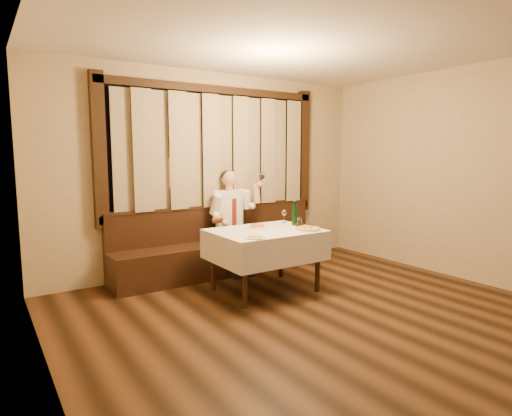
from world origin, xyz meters
TOP-DOWN VIEW (x-y plane):
  - room at (-0.00, 0.97)m, footprint 5.01×6.01m
  - banquette at (0.00, 2.72)m, footprint 3.20×0.61m
  - dining_table at (0.00, 1.70)m, footprint 1.27×0.97m
  - pizza at (0.42, 1.41)m, footprint 0.32×0.32m
  - pasta_red at (0.01, 1.88)m, footprint 0.28×0.28m
  - pasta_cream at (-0.38, 1.34)m, footprint 0.23×0.23m
  - green_bottle at (0.51, 1.77)m, footprint 0.07×0.07m
  - table_wine_glass at (0.51, 1.99)m, footprint 0.07×0.07m
  - cruet_caddy at (0.53, 1.70)m, footprint 0.12×0.09m
  - seated_man at (0.09, 2.63)m, footprint 0.80×0.60m

SIDE VIEW (x-z plane):
  - banquette at x=0.00m, z-range -0.16..0.78m
  - dining_table at x=0.00m, z-range 0.27..1.03m
  - pizza at x=0.42m, z-range 0.75..0.79m
  - pasta_cream at x=-0.38m, z-range 0.75..0.83m
  - pasta_red at x=0.01m, z-range 0.75..0.84m
  - cruet_caddy at x=0.53m, z-range 0.74..0.85m
  - seated_man at x=0.09m, z-range 0.11..1.55m
  - table_wine_glass at x=0.51m, z-range 0.80..0.97m
  - green_bottle at x=0.51m, z-range 0.73..1.05m
  - room at x=0.00m, z-range 0.09..2.91m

